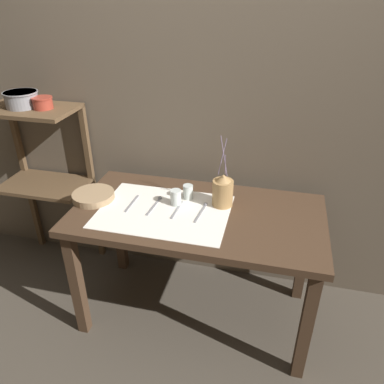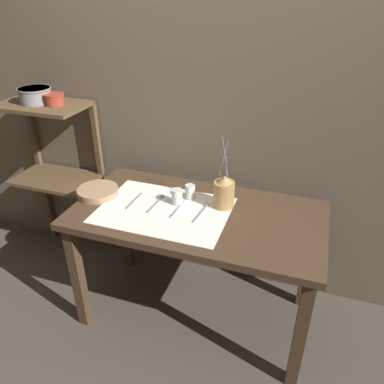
{
  "view_description": "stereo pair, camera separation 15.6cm",
  "coord_description": "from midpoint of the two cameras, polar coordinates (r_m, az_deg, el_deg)",
  "views": [
    {
      "loc": [
        0.38,
        -1.68,
        1.84
      ],
      "look_at": [
        -0.03,
        0.0,
        0.87
      ],
      "focal_mm": 35.0,
      "sensor_mm": 36.0,
      "label": 1
    },
    {
      "loc": [
        0.53,
        -1.63,
        1.84
      ],
      "look_at": [
        -0.03,
        0.0,
        0.87
      ],
      "focal_mm": 35.0,
      "sensor_mm": 36.0,
      "label": 2
    }
  ],
  "objects": [
    {
      "name": "wooden_bowl",
      "position": [
        2.24,
        -16.74,
        -0.63
      ],
      "size": [
        0.24,
        0.24,
        0.04
      ],
      "color": "#9E7F5B",
      "rests_on": "wooden_table"
    },
    {
      "name": "metal_pot_small",
      "position": [
        2.47,
        -23.56,
        12.39
      ],
      "size": [
        0.12,
        0.12,
        0.07
      ],
      "color": "#9E3828",
      "rests_on": "wooden_shelf_unit"
    },
    {
      "name": "spoon_outer",
      "position": [
        2.05,
        -0.4,
        -2.48
      ],
      "size": [
        0.04,
        0.2,
        0.02
      ],
      "color": "gray",
      "rests_on": "wooden_table"
    },
    {
      "name": "spoon_inner",
      "position": [
        2.13,
        -7.38,
        -1.48
      ],
      "size": [
        0.03,
        0.2,
        0.02
      ],
      "color": "gray",
      "rests_on": "wooden_table"
    },
    {
      "name": "fork_inner",
      "position": [
        2.14,
        -11.22,
        -1.75
      ],
      "size": [
        0.02,
        0.19,
        0.0
      ],
      "color": "gray",
      "rests_on": "wooden_table"
    },
    {
      "name": "wooden_shelf_unit",
      "position": [
        2.69,
        -23.3,
        4.75
      ],
      "size": [
        0.56,
        0.34,
        1.18
      ],
      "color": "brown",
      "rests_on": "ground_plane"
    },
    {
      "name": "linen_cloth",
      "position": [
        2.05,
        -6.5,
        -2.97
      ],
      "size": [
        0.7,
        0.5,
        0.0
      ],
      "color": "white",
      "rests_on": "wooden_table"
    },
    {
      "name": "wooden_table",
      "position": [
        2.09,
        -1.38,
        -5.37
      ],
      "size": [
        1.37,
        0.71,
        0.75
      ],
      "color": "#422D1E",
      "rests_on": "ground_plane"
    },
    {
      "name": "stone_wall_back",
      "position": [
        2.26,
        1.58,
        12.88
      ],
      "size": [
        7.0,
        0.06,
        2.4
      ],
      "color": "brown",
      "rests_on": "ground_plane"
    },
    {
      "name": "glass_tumbler_far",
      "position": [
        2.13,
        -2.7,
        -0.03
      ],
      "size": [
        0.06,
        0.06,
        0.08
      ],
      "color": "silver",
      "rests_on": "wooden_table"
    },
    {
      "name": "pitcher_with_flowers",
      "position": [
        2.05,
        2.54,
        0.07
      ],
      "size": [
        0.12,
        0.12,
        0.41
      ],
      "color": "#A87F4C",
      "rests_on": "wooden_table"
    },
    {
      "name": "ground_plane",
      "position": [
        2.51,
        -1.2,
        -17.69
      ],
      "size": [
        12.0,
        12.0,
        0.0
      ],
      "primitive_type": "plane",
      "color": "#473F35"
    },
    {
      "name": "glass_tumbler_near",
      "position": [
        2.08,
        -4.64,
        -0.86
      ],
      "size": [
        0.06,
        0.06,
        0.09
      ],
      "color": "silver",
      "rests_on": "wooden_table"
    },
    {
      "name": "fork_outer",
      "position": [
        2.05,
        -4.51,
        -2.77
      ],
      "size": [
        0.02,
        0.19,
        0.0
      ],
      "color": "gray",
      "rests_on": "wooden_table"
    },
    {
      "name": "metal_pot_large",
      "position": [
        2.56,
        -26.21,
        12.6
      ],
      "size": [
        0.2,
        0.2,
        0.09
      ],
      "color": "gray",
      "rests_on": "wooden_shelf_unit"
    }
  ]
}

